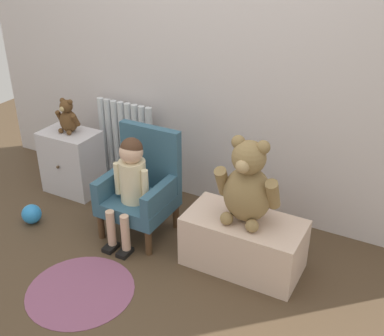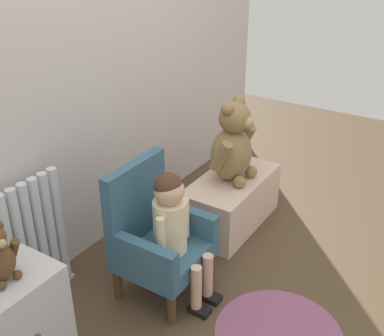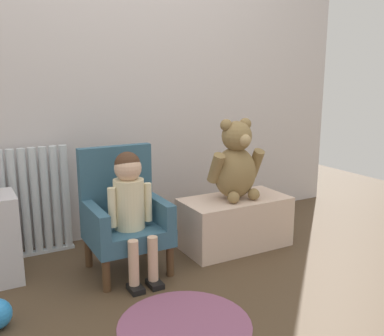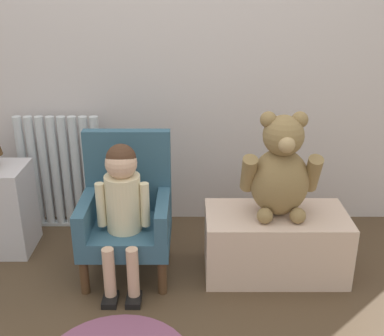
{
  "view_description": "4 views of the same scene",
  "coord_description": "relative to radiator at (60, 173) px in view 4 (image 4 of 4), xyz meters",
  "views": [
    {
      "loc": [
        1.41,
        -1.72,
        1.91
      ],
      "look_at": [
        0.2,
        0.51,
        0.58
      ],
      "focal_mm": 45.0,
      "sensor_mm": 36.0,
      "label": 1
    },
    {
      "loc": [
        -1.81,
        -0.73,
        1.77
      ],
      "look_at": [
        0.2,
        0.56,
        0.54
      ],
      "focal_mm": 45.0,
      "sensor_mm": 36.0,
      "label": 2
    },
    {
      "loc": [
        -0.97,
        -1.72,
        1.12
      ],
      "look_at": [
        0.24,
        0.49,
        0.57
      ],
      "focal_mm": 40.0,
      "sensor_mm": 36.0,
      "label": 3
    },
    {
      "loc": [
        0.14,
        -1.62,
        1.43
      ],
      "look_at": [
        0.15,
        0.57,
        0.55
      ],
      "focal_mm": 45.0,
      "sensor_mm": 36.0,
      "label": 4
    }
  ],
  "objects": [
    {
      "name": "radiator",
      "position": [
        0.0,
        0.0,
        0.0
      ],
      "size": [
        0.5,
        0.05,
        0.69
      ],
      "color": "silver",
      "rests_on": "ground_plane"
    },
    {
      "name": "back_wall",
      "position": [
        0.63,
        0.12,
        0.86
      ],
      "size": [
        3.8,
        0.05,
        2.4
      ],
      "primitive_type": "cube",
      "color": "beige",
      "rests_on": "ground_plane"
    },
    {
      "name": "child_figure",
      "position": [
        0.44,
        -0.57,
        0.12
      ],
      "size": [
        0.25,
        0.35,
        0.71
      ],
      "color": "beige",
      "rests_on": "ground_plane"
    },
    {
      "name": "large_teddy_bear",
      "position": [
        1.2,
        -0.49,
        0.22
      ],
      "size": [
        0.38,
        0.27,
        0.52
      ],
      "color": "olive",
      "rests_on": "low_bench"
    },
    {
      "name": "low_bench",
      "position": [
        1.19,
        -0.5,
        -0.18
      ],
      "size": [
        0.7,
        0.36,
        0.33
      ],
      "primitive_type": "cube",
      "color": "beige",
      "rests_on": "ground_plane"
    },
    {
      "name": "child_armchair",
      "position": [
        0.44,
        -0.45,
        -0.02
      ],
      "size": [
        0.44,
        0.41,
        0.71
      ],
      "color": "#335A71",
      "rests_on": "ground_plane"
    }
  ]
}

